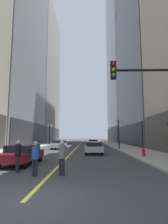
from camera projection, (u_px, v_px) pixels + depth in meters
ground_plane at (79, 145)px, 39.99m from camera, size 200.00×200.00×0.00m
sidewalk_left at (42, 145)px, 40.17m from camera, size 4.50×78.00×0.15m
sidewalk_right at (117, 145)px, 39.83m from camera, size 4.50×78.00×0.15m
lane_centre_stripe at (79, 145)px, 39.99m from camera, size 0.16×70.00×0.01m
building_left_far at (40, 76)px, 68.30m from camera, size 11.10×26.00×48.63m
building_right_mid at (156, 66)px, 41.48m from camera, size 14.08×24.00×35.63m
building_right_far at (128, 43)px, 69.36m from camera, size 13.82×26.00×74.98m
car_maroon at (22, 154)px, 12.71m from camera, size 2.03×4.60×1.32m
car_silver at (94, 147)px, 20.10m from camera, size 1.88×4.50×1.32m
car_white at (59, 144)px, 27.77m from camera, size 1.99×4.08×1.32m
car_green at (93, 143)px, 34.64m from camera, size 1.85×4.70×1.32m
pedestrian_in_black_coat at (18, 154)px, 9.80m from camera, size 0.47×0.47×1.71m
pedestrian_in_blue_hoodie at (35, 156)px, 8.97m from camera, size 0.37×0.37×1.68m
pedestrian_in_grey_suit at (62, 155)px, 9.12m from camera, size 0.39×0.39×1.72m
traffic_light_near_right at (158, 99)px, 8.86m from camera, size 3.43×0.35×5.65m
street_lamp_left_far at (50, 130)px, 39.53m from camera, size 1.06×0.36×4.43m
street_lamp_right_mid at (119, 127)px, 26.39m from camera, size 1.06×0.36×4.43m
fire_hydrant_right at (144, 153)px, 16.25m from camera, size 0.28×0.28×0.80m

